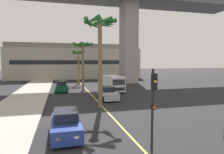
# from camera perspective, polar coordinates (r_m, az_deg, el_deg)

# --- Properties ---
(sidewalk_left) EXTENTS (4.80, 80.00, 0.15)m
(sidewalk_left) POSITION_cam_1_polar(r_m,az_deg,el_deg) (18.41, -27.06, -9.98)
(sidewalk_left) COLOR #ADA89E
(sidewalk_left) RESTS_ON ground
(lane_stripe_center) EXTENTS (0.14, 56.00, 0.01)m
(lane_stripe_center) POSITION_cam_1_polar(r_m,az_deg,el_deg) (26.13, -5.59, -5.46)
(lane_stripe_center) COLOR #DBCC4C
(lane_stripe_center) RESTS_ON ground
(pier_building_backdrop) EXTENTS (33.71, 8.04, 8.95)m
(pier_building_backdrop) POSITION_cam_1_polar(r_m,az_deg,el_deg) (53.90, -10.42, 4.35)
(pier_building_backdrop) COLOR #BCB29E
(pier_building_backdrop) RESTS_ON ground
(car_queue_front) EXTENTS (1.96, 4.16, 1.56)m
(car_queue_front) POSITION_cam_1_polar(r_m,az_deg,el_deg) (23.60, -1.33, -4.75)
(car_queue_front) COLOR #B7BABF
(car_queue_front) RESTS_ON ground
(car_queue_second) EXTENTS (1.86, 4.11, 1.56)m
(car_queue_second) POSITION_cam_1_polar(r_m,az_deg,el_deg) (12.73, -13.10, -13.02)
(car_queue_second) COLOR navy
(car_queue_second) RESTS_ON ground
(car_queue_third) EXTENTS (1.85, 4.11, 1.56)m
(car_queue_third) POSITION_cam_1_polar(r_m,az_deg,el_deg) (30.70, -14.22, -2.72)
(car_queue_third) COLOR #0C4728
(car_queue_third) RESTS_ON ground
(delivery_van) EXTENTS (2.26, 5.30, 2.36)m
(delivery_van) POSITION_cam_1_polar(r_m,az_deg,el_deg) (29.63, 0.42, -1.74)
(delivery_van) COLOR white
(delivery_van) RESTS_ON ground
(traffic_light_median_near) EXTENTS (0.24, 0.37, 4.20)m
(traffic_light_median_near) POSITION_cam_1_polar(r_m,az_deg,el_deg) (9.58, 11.72, -6.53)
(traffic_light_median_near) COLOR black
(traffic_light_median_near) RESTS_ON ground
(palm_tree_near_median) EXTENTS (3.28, 3.32, 8.70)m
(palm_tree_near_median) POSITION_cam_1_polar(r_m,az_deg,el_deg) (19.29, -3.52, 11.68)
(palm_tree_near_median) COLOR brown
(palm_tree_near_median) RESTS_ON ground
(palm_tree_mid_median) EXTENTS (2.72, 2.73, 6.72)m
(palm_tree_mid_median) POSITION_cam_1_polar(r_m,az_deg,el_deg) (40.16, -9.57, 5.98)
(palm_tree_mid_median) COLOR brown
(palm_tree_mid_median) RESTS_ON ground
(palm_tree_far_median) EXTENTS (3.13, 3.15, 7.45)m
(palm_tree_far_median) POSITION_cam_1_polar(r_m,az_deg,el_deg) (30.63, -8.38, 7.30)
(palm_tree_far_median) COLOR brown
(palm_tree_far_median) RESTS_ON ground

